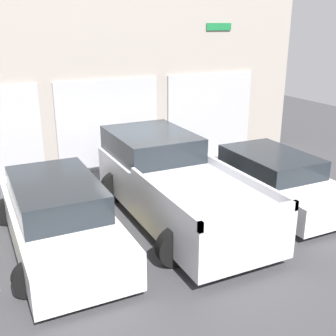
# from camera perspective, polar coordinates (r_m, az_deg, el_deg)

# --- Properties ---
(ground_plane) EXTENTS (28.00, 28.00, 0.00)m
(ground_plane) POSITION_cam_1_polar(r_m,az_deg,el_deg) (10.63, -1.64, -4.51)
(ground_plane) COLOR #3D3D3F
(shophouse_building) EXTENTS (12.93, 0.68, 5.57)m
(shophouse_building) POSITION_cam_1_polar(r_m,az_deg,el_deg) (12.90, -7.93, 12.07)
(shophouse_building) COLOR #9E9389
(shophouse_building) RESTS_ON ground
(pickup_truck) EXTENTS (2.53, 5.34, 1.73)m
(pickup_truck) POSITION_cam_1_polar(r_m,az_deg,el_deg) (9.54, 0.60, -2.00)
(pickup_truck) COLOR silver
(pickup_truck) RESTS_ON ground
(sedan_white) EXTENTS (2.17, 4.69, 1.37)m
(sedan_white) POSITION_cam_1_polar(r_m,az_deg,el_deg) (8.64, -14.64, -6.30)
(sedan_white) COLOR white
(sedan_white) RESTS_ON ground
(sedan_side) EXTENTS (2.20, 4.28, 1.22)m
(sedan_side) POSITION_cam_1_polar(r_m,az_deg,el_deg) (10.81, 13.82, -1.35)
(sedan_side) COLOR white
(sedan_side) RESTS_ON ground
(parking_stripe_left) EXTENTS (0.12, 2.20, 0.01)m
(parking_stripe_left) POSITION_cam_1_polar(r_m,az_deg,el_deg) (9.18, -6.13, -8.58)
(parking_stripe_left) COLOR gold
(parking_stripe_left) RESTS_ON ground
(parking_stripe_centre) EXTENTS (0.12, 2.20, 0.01)m
(parking_stripe_centre) POSITION_cam_1_polar(r_m,az_deg,el_deg) (10.26, 7.91, -5.57)
(parking_stripe_centre) COLOR gold
(parking_stripe_centre) RESTS_ON ground
(parking_stripe_right) EXTENTS (0.12, 2.20, 0.01)m
(parking_stripe_right) POSITION_cam_1_polar(r_m,az_deg,el_deg) (11.84, 18.64, -3.01)
(parking_stripe_right) COLOR gold
(parking_stripe_right) RESTS_ON ground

